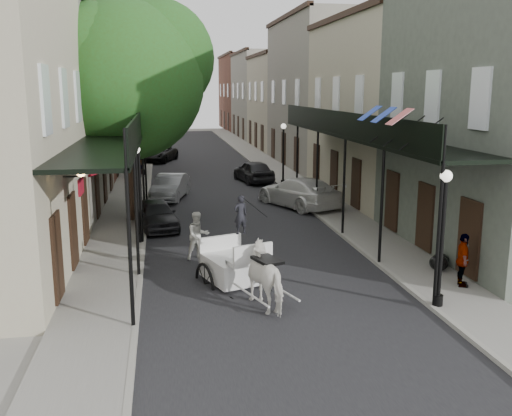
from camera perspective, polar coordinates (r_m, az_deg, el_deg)
name	(u,v)px	position (r m, az deg, el deg)	size (l,w,h in m)	color
ground	(275,293)	(16.97, 1.91, -8.45)	(140.00, 140.00, 0.00)	gray
road	(213,183)	(36.22, -4.32, 2.50)	(8.00, 90.00, 0.01)	black
sidewalk_left	(133,184)	(36.12, -12.25, 2.32)	(2.20, 90.00, 0.12)	gray
sidewalk_right	(290,180)	(36.98, 3.43, 2.79)	(2.20, 90.00, 0.12)	gray
building_row_left	(87,97)	(45.92, -16.54, 10.61)	(5.00, 80.00, 10.50)	#A39E82
building_row_right	(307,96)	(47.09, 5.11, 11.06)	(5.00, 80.00, 10.50)	gray
gallery_left	(118,137)	(22.71, -13.62, 6.90)	(2.20, 18.05, 4.88)	black
gallery_right	(356,134)	(24.01, 10.01, 7.31)	(2.20, 18.05, 4.88)	black
tree_near	(135,74)	(25.80, -12.05, 12.95)	(7.31, 6.80, 9.63)	#382619
tree_far	(143,89)	(39.79, -11.24, 11.59)	(6.45, 6.00, 8.61)	#382619
lamppost_right_near	(442,237)	(15.89, 18.11, -2.73)	(0.32, 0.32, 3.71)	black
lamppost_left	(138,192)	(21.96, -11.75, 1.55)	(0.32, 0.32, 3.71)	black
lamppost_right_far	(283,153)	(34.59, 2.75, 5.49)	(0.32, 0.32, 3.71)	black
horse	(269,276)	(15.69, 1.32, -6.86)	(0.92, 2.03, 1.71)	white
carriage	(227,244)	(17.88, -2.94, -3.65)	(2.30, 2.85, 2.86)	black
pedestrian_walking	(198,236)	(20.01, -5.81, -2.78)	(0.83, 0.65, 1.70)	beige
pedestrian_sidewalk_left	(137,172)	(34.18, -11.78, 3.59)	(1.28, 0.73, 1.97)	gray
pedestrian_sidewalk_right	(463,260)	(17.96, 19.99, -4.92)	(0.94, 0.39, 1.61)	gray
car_left_near	(156,214)	(24.68, -9.94, -0.62)	(1.48, 3.67, 1.25)	black
car_left_mid	(170,187)	(31.10, -8.59, 2.08)	(1.42, 4.07, 1.34)	#929397
car_left_far	(158,154)	(47.34, -9.73, 5.36)	(2.15, 4.65, 1.29)	black
car_right_near	(299,192)	(28.81, 4.28, 1.59)	(2.13, 5.23, 1.52)	silver
car_right_far	(254,171)	(36.42, -0.25, 3.71)	(1.68, 4.17, 1.42)	black
trash_bags	(440,262)	(19.60, 17.88, -5.12)	(0.87, 1.02, 0.51)	black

